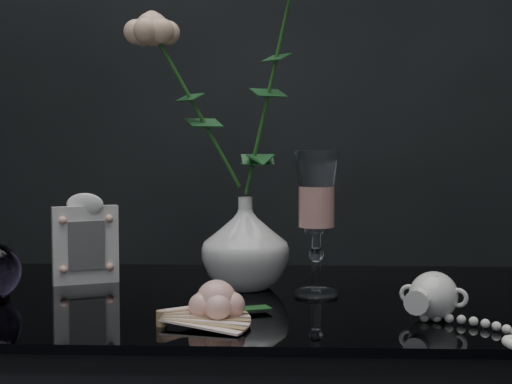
# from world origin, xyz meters

# --- Properties ---
(vase) EXTENTS (0.17, 0.17, 0.15)m
(vase) POSITION_xyz_m (0.03, 0.11, 0.84)
(vase) COLOR white
(vase) RESTS_ON table
(wine_glass) EXTENTS (0.07, 0.07, 0.22)m
(wine_glass) POSITION_xyz_m (0.14, 0.06, 0.87)
(wine_glass) COLOR white
(wine_glass) RESTS_ON table
(picture_frame) EXTENTS (0.14, 0.12, 0.15)m
(picture_frame) POSITION_xyz_m (-0.24, 0.14, 0.84)
(picture_frame) COLOR silver
(picture_frame) RESTS_ON table
(paper_fan) EXTENTS (0.23, 0.18, 0.02)m
(paper_fan) POSITION_xyz_m (-0.06, -0.15, 0.77)
(paper_fan) COLOR beige
(paper_fan) RESTS_ON table
(loose_rose) EXTENTS (0.14, 0.18, 0.06)m
(loose_rose) POSITION_xyz_m (0.01, -0.12, 0.79)
(loose_rose) COLOR #F4AB9E
(loose_rose) RESTS_ON table
(pearl_jar) EXTENTS (0.29, 0.30, 0.07)m
(pearl_jar) POSITION_xyz_m (0.29, -0.09, 0.80)
(pearl_jar) COLOR silver
(pearl_jar) RESTS_ON table
(roses) EXTENTS (0.30, 0.12, 0.46)m
(roses) POSITION_xyz_m (0.02, 0.10, 1.11)
(roses) COLOR #E1B18D
(roses) RESTS_ON vase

